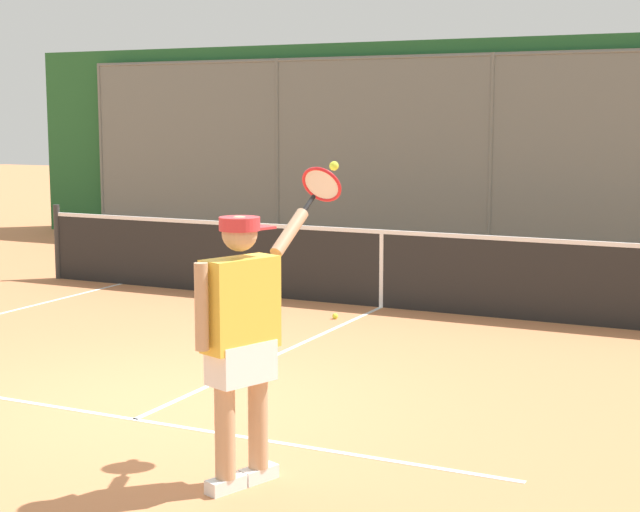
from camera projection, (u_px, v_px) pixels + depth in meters
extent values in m
plane|color=#C67A4C|center=(171.00, 403.00, 8.15)|extent=(60.00, 60.00, 0.00)
cube|color=white|center=(135.00, 419.00, 7.70)|extent=(6.14, 0.05, 0.01)
cube|color=white|center=(286.00, 350.00, 9.96)|extent=(0.05, 5.06, 0.01)
cylinder|color=slate|center=(491.00, 157.00, 16.14)|extent=(0.07, 0.07, 3.34)
cylinder|color=slate|center=(278.00, 153.00, 17.83)|extent=(0.07, 0.07, 3.34)
cylinder|color=slate|center=(101.00, 150.00, 19.52)|extent=(0.07, 0.07, 3.34)
cylinder|color=slate|center=(493.00, 55.00, 15.91)|extent=(15.72, 0.05, 0.05)
cube|color=slate|center=(491.00, 157.00, 16.14)|extent=(15.72, 0.02, 3.34)
cube|color=#235B2D|center=(502.00, 148.00, 16.70)|extent=(18.72, 0.90, 3.59)
cube|color=silver|center=(485.00, 255.00, 16.20)|extent=(16.72, 0.18, 0.15)
cylinder|color=#2D2D2D|center=(58.00, 242.00, 14.31)|extent=(0.09, 0.09, 1.07)
cube|color=black|center=(382.00, 271.00, 12.15)|extent=(10.00, 0.02, 0.91)
cube|color=white|center=(382.00, 232.00, 12.09)|extent=(10.00, 0.04, 0.05)
cube|color=white|center=(382.00, 271.00, 12.15)|extent=(0.05, 0.04, 0.91)
cube|color=silver|center=(226.00, 485.00, 6.23)|extent=(0.19, 0.28, 0.09)
cylinder|color=tan|center=(225.00, 416.00, 6.17)|extent=(0.13, 0.13, 0.80)
cube|color=silver|center=(259.00, 474.00, 6.42)|extent=(0.19, 0.28, 0.09)
cylinder|color=tan|center=(258.00, 407.00, 6.35)|extent=(0.13, 0.13, 0.80)
cube|color=white|center=(241.00, 362.00, 6.22)|extent=(0.35, 0.47, 0.26)
cube|color=gold|center=(240.00, 304.00, 6.16)|extent=(0.37, 0.54, 0.58)
cylinder|color=tan|center=(202.00, 307.00, 5.95)|extent=(0.08, 0.08, 0.53)
cylinder|color=tan|center=(290.00, 233.00, 6.46)|extent=(0.11, 0.39, 0.30)
sphere|color=tan|center=(240.00, 234.00, 6.10)|extent=(0.22, 0.22, 0.22)
cylinder|color=red|center=(240.00, 224.00, 6.09)|extent=(0.33, 0.33, 0.08)
cube|color=red|center=(255.00, 228.00, 6.18)|extent=(0.25, 0.25, 0.02)
cylinder|color=black|center=(308.00, 205.00, 6.65)|extent=(0.04, 0.17, 0.13)
torus|color=red|center=(322.00, 184.00, 6.80)|extent=(0.30, 0.20, 0.26)
cylinder|color=silver|center=(322.00, 184.00, 6.80)|extent=(0.26, 0.15, 0.21)
sphere|color=#CCDB33|center=(334.00, 166.00, 6.94)|extent=(0.07, 0.07, 0.07)
sphere|color=#CCDB33|center=(335.00, 316.00, 11.51)|extent=(0.07, 0.07, 0.07)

